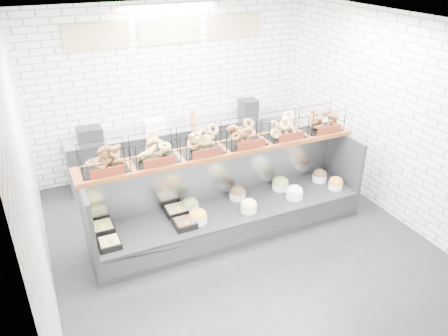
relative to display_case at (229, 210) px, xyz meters
name	(u,v)px	position (x,y,z in m)	size (l,w,h in m)	color
ground	(239,241)	(-0.01, -0.35, -0.33)	(5.50, 5.50, 0.00)	black
room_shell	(221,91)	(-0.01, 0.26, 1.73)	(5.02, 5.51, 3.01)	white
display_case	(229,210)	(0.00, 0.00, 0.00)	(4.00, 0.90, 1.20)	black
bagel_shelf	(224,139)	(-0.01, 0.17, 1.07)	(4.10, 0.50, 0.40)	#542712
prep_counter	(180,148)	(-0.02, 2.08, 0.14)	(4.00, 0.60, 1.20)	#93969B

